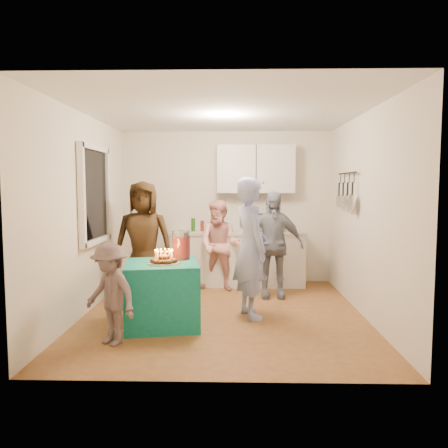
{
  "coord_description": "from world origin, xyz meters",
  "views": [
    {
      "loc": [
        0.15,
        -5.59,
        1.67
      ],
      "look_at": [
        0.0,
        0.35,
        1.15
      ],
      "focal_mm": 35.0,
      "sensor_mm": 36.0,
      "label": 1
    }
  ],
  "objects_px": {
    "counter": "(238,259)",
    "child_near_left": "(110,294)",
    "microwave": "(267,223)",
    "woman_back_left": "(143,241)",
    "man_birthday": "(251,248)",
    "woman_back_center": "(220,245)",
    "party_table": "(162,294)",
    "woman_back_right": "(272,245)",
    "punch_jar": "(181,246)"
  },
  "relations": [
    {
      "from": "party_table",
      "to": "punch_jar",
      "type": "relative_size",
      "value": 2.5
    },
    {
      "from": "woman_back_right",
      "to": "child_near_left",
      "type": "height_order",
      "value": "woman_back_right"
    },
    {
      "from": "woman_back_left",
      "to": "woman_back_right",
      "type": "relative_size",
      "value": 1.1
    },
    {
      "from": "counter",
      "to": "microwave",
      "type": "bearing_deg",
      "value": 0.0
    },
    {
      "from": "counter",
      "to": "woman_back_left",
      "type": "distance_m",
      "value": 1.75
    },
    {
      "from": "woman_back_center",
      "to": "punch_jar",
      "type": "bearing_deg",
      "value": -88.34
    },
    {
      "from": "woman_back_center",
      "to": "woman_back_right",
      "type": "xyz_separation_m",
      "value": [
        0.8,
        -0.42,
        0.07
      ]
    },
    {
      "from": "woman_back_left",
      "to": "counter",
      "type": "bearing_deg",
      "value": 33.17
    },
    {
      "from": "woman_back_right",
      "to": "punch_jar",
      "type": "bearing_deg",
      "value": -137.25
    },
    {
      "from": "punch_jar",
      "to": "woman_back_center",
      "type": "xyz_separation_m",
      "value": [
        0.43,
        1.55,
        -0.21
      ]
    },
    {
      "from": "man_birthday",
      "to": "woman_back_left",
      "type": "distance_m",
      "value": 1.75
    },
    {
      "from": "counter",
      "to": "woman_back_right",
      "type": "relative_size",
      "value": 1.39
    },
    {
      "from": "microwave",
      "to": "party_table",
      "type": "bearing_deg",
      "value": -135.02
    },
    {
      "from": "counter",
      "to": "woman_back_right",
      "type": "xyz_separation_m",
      "value": [
        0.51,
        -0.81,
        0.36
      ]
    },
    {
      "from": "party_table",
      "to": "man_birthday",
      "type": "distance_m",
      "value": 1.25
    },
    {
      "from": "counter",
      "to": "man_birthday",
      "type": "xyz_separation_m",
      "value": [
        0.15,
        -1.8,
        0.46
      ]
    },
    {
      "from": "punch_jar",
      "to": "man_birthday",
      "type": "relative_size",
      "value": 0.19
    },
    {
      "from": "party_table",
      "to": "woman_back_right",
      "type": "distance_m",
      "value": 2.03
    },
    {
      "from": "punch_jar",
      "to": "woman_back_right",
      "type": "height_order",
      "value": "woman_back_right"
    },
    {
      "from": "punch_jar",
      "to": "woman_back_center",
      "type": "distance_m",
      "value": 1.62
    },
    {
      "from": "counter",
      "to": "woman_back_center",
      "type": "bearing_deg",
      "value": -126.69
    },
    {
      "from": "counter",
      "to": "woman_back_left",
      "type": "xyz_separation_m",
      "value": [
        -1.39,
        -0.97,
        0.44
      ]
    },
    {
      "from": "party_table",
      "to": "child_near_left",
      "type": "distance_m",
      "value": 0.79
    },
    {
      "from": "man_birthday",
      "to": "child_near_left",
      "type": "bearing_deg",
      "value": 105.26
    },
    {
      "from": "party_table",
      "to": "microwave",
      "type": "bearing_deg",
      "value": 57.07
    },
    {
      "from": "microwave",
      "to": "woman_back_center",
      "type": "height_order",
      "value": "woman_back_center"
    },
    {
      "from": "party_table",
      "to": "woman_back_left",
      "type": "height_order",
      "value": "woman_back_left"
    },
    {
      "from": "child_near_left",
      "to": "woman_back_left",
      "type": "bearing_deg",
      "value": 125.14
    },
    {
      "from": "man_birthday",
      "to": "woman_back_center",
      "type": "distance_m",
      "value": 1.49
    },
    {
      "from": "counter",
      "to": "microwave",
      "type": "height_order",
      "value": "microwave"
    },
    {
      "from": "microwave",
      "to": "punch_jar",
      "type": "xyz_separation_m",
      "value": [
        -1.21,
        -1.94,
        -0.12
      ]
    },
    {
      "from": "man_birthday",
      "to": "counter",
      "type": "bearing_deg",
      "value": -14.08
    },
    {
      "from": "counter",
      "to": "woman_back_left",
      "type": "relative_size",
      "value": 1.26
    },
    {
      "from": "counter",
      "to": "punch_jar",
      "type": "height_order",
      "value": "punch_jar"
    },
    {
      "from": "woman_back_right",
      "to": "child_near_left",
      "type": "distance_m",
      "value": 2.76
    },
    {
      "from": "counter",
      "to": "party_table",
      "type": "bearing_deg",
      "value": -112.93
    },
    {
      "from": "counter",
      "to": "child_near_left",
      "type": "relative_size",
      "value": 2.05
    },
    {
      "from": "microwave",
      "to": "woman_back_center",
      "type": "xyz_separation_m",
      "value": [
        -0.78,
        -0.39,
        -0.33
      ]
    },
    {
      "from": "microwave",
      "to": "woman_back_right",
      "type": "distance_m",
      "value": 0.85
    },
    {
      "from": "counter",
      "to": "child_near_left",
      "type": "bearing_deg",
      "value": -115.68
    },
    {
      "from": "punch_jar",
      "to": "woman_back_center",
      "type": "height_order",
      "value": "woman_back_center"
    },
    {
      "from": "counter",
      "to": "man_birthday",
      "type": "distance_m",
      "value": 1.87
    },
    {
      "from": "microwave",
      "to": "man_birthday",
      "type": "relative_size",
      "value": 0.29
    },
    {
      "from": "microwave",
      "to": "child_near_left",
      "type": "xyz_separation_m",
      "value": [
        -1.85,
        -2.82,
        -0.52
      ]
    },
    {
      "from": "woman_back_right",
      "to": "child_near_left",
      "type": "xyz_separation_m",
      "value": [
        -1.86,
        -2.02,
        -0.26
      ]
    },
    {
      "from": "microwave",
      "to": "woman_back_right",
      "type": "height_order",
      "value": "woman_back_right"
    },
    {
      "from": "woman_back_left",
      "to": "punch_jar",
      "type": "bearing_deg",
      "value": -56.92
    },
    {
      "from": "party_table",
      "to": "punch_jar",
      "type": "distance_m",
      "value": 0.63
    },
    {
      "from": "microwave",
      "to": "woman_back_right",
      "type": "xyz_separation_m",
      "value": [
        0.02,
        -0.81,
        -0.26
      ]
    },
    {
      "from": "woman_back_center",
      "to": "woman_back_left",
      "type": "bearing_deg",
      "value": -135.18
    }
  ]
}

